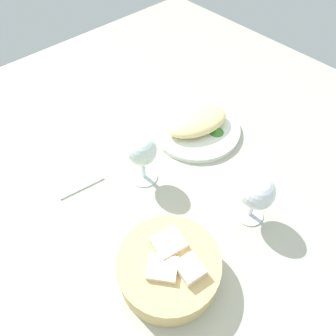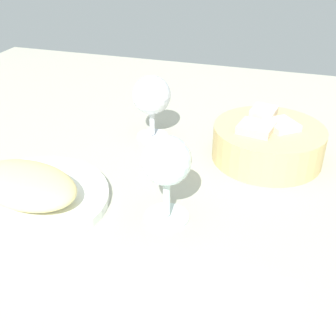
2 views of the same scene
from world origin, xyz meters
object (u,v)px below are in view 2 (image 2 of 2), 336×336
at_px(plate, 29,200).
at_px(bread_basket, 267,142).
at_px(wine_glass_near, 167,166).
at_px(folded_napkin, 243,287).
at_px(wine_glass_far, 152,98).

distance_m(plate, bread_basket, 0.40).
height_order(wine_glass_near, folded_napkin, wine_glass_near).
relative_size(wine_glass_near, wine_glass_far, 1.05).
distance_m(plate, folded_napkin, 0.34).
relative_size(bread_basket, folded_napkin, 1.73).
xyz_separation_m(wine_glass_near, wine_glass_far, (-0.10, 0.24, -0.01)).
distance_m(bread_basket, wine_glass_near, 0.25).
xyz_separation_m(plate, wine_glass_far, (0.10, 0.26, 0.07)).
bearing_deg(bread_basket, folded_napkin, -88.69).
bearing_deg(plate, wine_glass_far, 68.81).
xyz_separation_m(bread_basket, wine_glass_far, (-0.22, 0.02, 0.05)).
bearing_deg(folded_napkin, wine_glass_near, -30.93).
bearing_deg(folded_napkin, wine_glass_far, -47.41).
height_order(bread_basket, folded_napkin, bread_basket).
height_order(wine_glass_far, folded_napkin, wine_glass_far).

